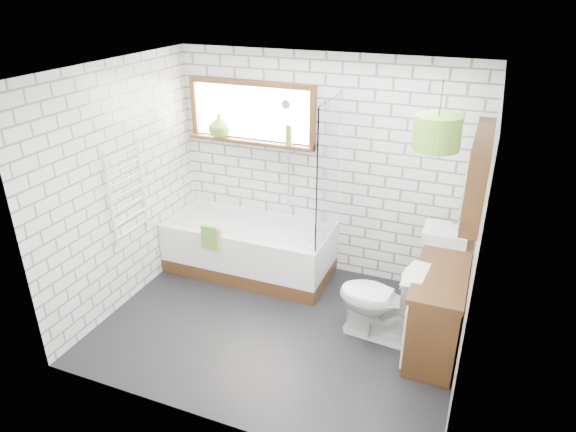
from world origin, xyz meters
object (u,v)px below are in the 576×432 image
at_px(vanity, 440,302).
at_px(basin, 446,234).
at_px(bathtub, 249,247).
at_px(toilet, 380,300).
at_px(pendant, 437,132).

relative_size(vanity, basin, 3.30).
distance_m(bathtub, vanity, 2.26).
relative_size(toilet, pendant, 2.25).
height_order(vanity, pendant, pendant).
relative_size(basin, toilet, 0.52).
distance_m(bathtub, basin, 2.22).
height_order(bathtub, basin, basin).
bearing_deg(basin, bathtub, -178.70).
bearing_deg(toilet, vanity, 115.70).
distance_m(vanity, pendant, 1.74).
height_order(basin, toilet, basin).
height_order(bathtub, pendant, pendant).
height_order(bathtub, toilet, toilet).
distance_m(bathtub, pendant, 2.81).
relative_size(bathtub, toilet, 2.33).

